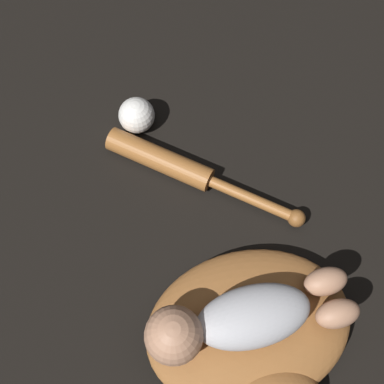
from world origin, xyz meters
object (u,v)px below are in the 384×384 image
at_px(baseball, 137,115).
at_px(baseball_glove, 253,338).
at_px(baby_figure, 238,320).
at_px(baseball_bat, 180,168).

bearing_deg(baseball, baseball_glove, 76.63).
relative_size(baseball_glove, baby_figure, 1.27).
bearing_deg(baseball_bat, baseball_glove, 71.64).
distance_m(baseball_glove, baby_figure, 0.08).
distance_m(baseball_glove, baseball, 0.52).
height_order(baseball_bat, baseball, baseball).
distance_m(baseball_bat, baseball, 0.15).
relative_size(baby_figure, baseball, 4.57).
height_order(baby_figure, baseball_bat, baby_figure).
bearing_deg(baseball, baseball_bat, 88.84).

